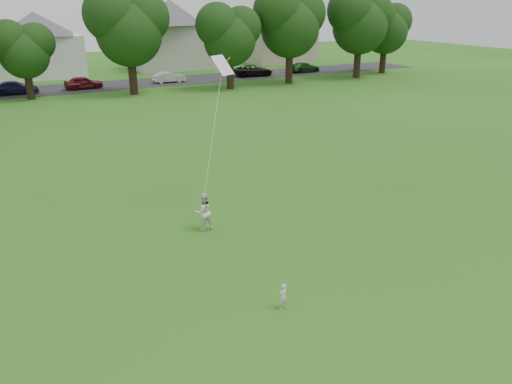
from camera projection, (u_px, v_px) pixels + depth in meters
ground at (231, 292)px, 15.44m from camera, size 160.00×160.00×0.00m
street at (54, 90)px, 50.09m from camera, size 90.00×7.00×0.01m
toddler at (283, 296)px, 14.49m from camera, size 0.34×0.27×0.83m
older_boy at (204, 212)px, 19.37m from camera, size 0.76×0.60×1.54m
kite at (213, 132)px, 19.85m from camera, size 1.62×1.75×5.82m
tree_row at (72, 24)px, 43.34m from camera, size 78.94×9.56×11.59m
parked_cars at (66, 84)px, 49.52m from camera, size 62.79×2.58×1.29m
house_row at (36, 31)px, 56.53m from camera, size 77.58×14.11×10.24m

